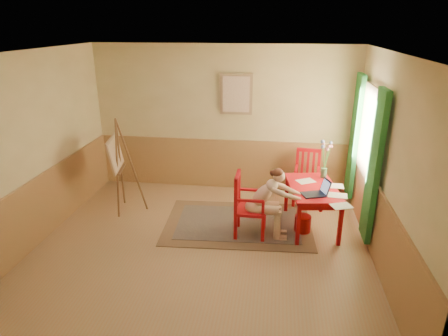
# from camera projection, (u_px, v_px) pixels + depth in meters

# --- Properties ---
(room) EXTENTS (5.04, 4.54, 2.84)m
(room) POSITION_uv_depth(u_px,v_px,m) (201.00, 157.00, 5.37)
(room) COLOR tan
(room) RESTS_ON ground
(wainscot) EXTENTS (5.00, 4.50, 1.00)m
(wainscot) POSITION_uv_depth(u_px,v_px,m) (211.00, 193.00, 6.42)
(wainscot) COLOR tan
(wainscot) RESTS_ON room
(window) EXTENTS (0.12, 2.01, 2.20)m
(window) POSITION_uv_depth(u_px,v_px,m) (365.00, 145.00, 6.09)
(window) COLOR white
(window) RESTS_ON room
(wall_portrait) EXTENTS (0.60, 0.05, 0.76)m
(wall_portrait) POSITION_uv_depth(u_px,v_px,m) (236.00, 94.00, 7.20)
(wall_portrait) COLOR #A4825D
(wall_portrait) RESTS_ON room
(rug) EXTENTS (2.49, 1.74, 0.02)m
(rug) POSITION_uv_depth(u_px,v_px,m) (238.00, 223.00, 6.46)
(rug) COLOR #8C7251
(rug) RESTS_ON room
(table) EXTENTS (0.88, 1.29, 0.72)m
(table) POSITION_uv_depth(u_px,v_px,m) (313.00, 192.00, 6.15)
(table) COLOR red
(table) RESTS_ON room
(chair_left) EXTENTS (0.47, 0.45, 1.02)m
(chair_left) POSITION_uv_depth(u_px,v_px,m) (247.00, 205.00, 5.97)
(chair_left) COLOR red
(chair_left) RESTS_ON room
(chair_back) EXTENTS (0.49, 0.50, 1.00)m
(chair_back) POSITION_uv_depth(u_px,v_px,m) (307.00, 177.00, 7.08)
(chair_back) COLOR red
(chair_back) RESTS_ON room
(figure) EXTENTS (0.84, 0.37, 1.14)m
(figure) POSITION_uv_depth(u_px,v_px,m) (267.00, 200.00, 5.88)
(figure) COLOR beige
(figure) RESTS_ON room
(laptop) EXTENTS (0.45, 0.35, 0.24)m
(laptop) POSITION_uv_depth(u_px,v_px,m) (317.00, 192.00, 5.82)
(laptop) COLOR #1E2338
(laptop) RESTS_ON table
(papers) EXTENTS (0.79, 1.17, 0.00)m
(papers) POSITION_uv_depth(u_px,v_px,m) (329.00, 192.00, 5.94)
(papers) COLOR white
(papers) RESTS_ON table
(vase) EXTENTS (0.22, 0.31, 0.63)m
(vase) POSITION_uv_depth(u_px,v_px,m) (325.00, 161.00, 6.39)
(vase) COLOR #3F724C
(vase) RESTS_ON table
(wastebasket) EXTENTS (0.33, 0.33, 0.28)m
(wastebasket) POSITION_uv_depth(u_px,v_px,m) (303.00, 224.00, 6.18)
(wastebasket) COLOR red
(wastebasket) RESTS_ON room
(easel) EXTENTS (0.62, 0.75, 1.68)m
(easel) POSITION_uv_depth(u_px,v_px,m) (117.00, 157.00, 6.61)
(easel) COLOR brown
(easel) RESTS_ON room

